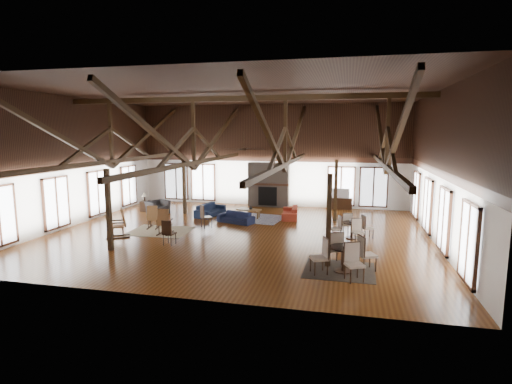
% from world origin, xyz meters
% --- Properties ---
extents(floor, '(16.00, 16.00, 0.00)m').
position_xyz_m(floor, '(0.00, 0.00, 0.00)').
color(floor, brown).
rests_on(floor, ground).
extents(ceiling, '(16.00, 14.00, 0.02)m').
position_xyz_m(ceiling, '(0.00, 0.00, 6.00)').
color(ceiling, black).
rests_on(ceiling, wall_back).
extents(wall_back, '(16.00, 0.02, 6.00)m').
position_xyz_m(wall_back, '(0.00, 7.00, 3.00)').
color(wall_back, white).
rests_on(wall_back, floor).
extents(wall_front, '(16.00, 0.02, 6.00)m').
position_xyz_m(wall_front, '(0.00, -7.00, 3.00)').
color(wall_front, white).
rests_on(wall_front, floor).
extents(wall_left, '(0.02, 14.00, 6.00)m').
position_xyz_m(wall_left, '(-8.00, 0.00, 3.00)').
color(wall_left, white).
rests_on(wall_left, floor).
extents(wall_right, '(0.02, 14.00, 6.00)m').
position_xyz_m(wall_right, '(8.00, 0.00, 3.00)').
color(wall_right, white).
rests_on(wall_right, floor).
extents(roof_truss, '(15.60, 14.07, 3.14)m').
position_xyz_m(roof_truss, '(0.00, 0.00, 4.03)').
color(roof_truss, '#301E0D').
rests_on(roof_truss, wall_back).
extents(post_grid, '(8.16, 7.16, 3.05)m').
position_xyz_m(post_grid, '(0.00, 0.00, 1.52)').
color(post_grid, '#301E0D').
rests_on(post_grid, floor).
extents(fireplace, '(2.50, 0.69, 2.60)m').
position_xyz_m(fireplace, '(0.00, 6.67, 1.29)').
color(fireplace, '#716256').
rests_on(fireplace, floor).
extents(ceiling_fan, '(1.60, 1.60, 0.75)m').
position_xyz_m(ceiling_fan, '(0.50, -1.00, 3.73)').
color(ceiling_fan, black).
rests_on(ceiling_fan, roof_truss).
extents(sofa_navy_front, '(1.94, 1.27, 0.53)m').
position_xyz_m(sofa_navy_front, '(-0.69, 1.95, 0.26)').
color(sofa_navy_front, black).
rests_on(sofa_navy_front, floor).
extents(sofa_navy_left, '(2.19, 1.16, 0.61)m').
position_xyz_m(sofa_navy_left, '(-2.49, 3.36, 0.30)').
color(sofa_navy_left, '#131D36').
rests_on(sofa_navy_left, floor).
extents(sofa_orange, '(2.04, 0.99, 0.57)m').
position_xyz_m(sofa_orange, '(1.72, 3.67, 0.29)').
color(sofa_orange, maroon).
rests_on(sofa_orange, floor).
extents(coffee_table, '(1.33, 0.92, 0.46)m').
position_xyz_m(coffee_table, '(-0.34, 3.17, 0.40)').
color(coffee_table, brown).
rests_on(coffee_table, floor).
extents(vase, '(0.24, 0.24, 0.19)m').
position_xyz_m(vase, '(-0.24, 3.13, 0.56)').
color(vase, '#B2B2B2').
rests_on(vase, coffee_table).
extents(armchair, '(1.36, 1.41, 0.70)m').
position_xyz_m(armchair, '(-5.43, 3.14, 0.35)').
color(armchair, '#2B2B2D').
rests_on(armchair, floor).
extents(side_table_lamp, '(0.42, 0.42, 1.08)m').
position_xyz_m(side_table_lamp, '(-6.43, 3.58, 0.41)').
color(side_table_lamp, black).
rests_on(side_table_lamp, floor).
extents(rocking_chair_a, '(0.60, 0.90, 1.07)m').
position_xyz_m(rocking_chair_a, '(-4.08, 0.01, 0.50)').
color(rocking_chair_a, '#935E37').
rests_on(rocking_chair_a, floor).
extents(rocking_chair_b, '(0.53, 0.90, 1.13)m').
position_xyz_m(rocking_chair_b, '(-3.09, -0.89, 0.53)').
color(rocking_chair_b, '#935E37').
rests_on(rocking_chair_b, floor).
extents(rocking_chair_c, '(1.07, 0.91, 1.23)m').
position_xyz_m(rocking_chair_c, '(-4.66, -1.73, 0.58)').
color(rocking_chair_c, '#935E37').
rests_on(rocking_chair_c, floor).
extents(side_chair_a, '(0.63, 0.63, 1.07)m').
position_xyz_m(side_chair_a, '(-1.81, 0.62, 0.62)').
color(side_chair_a, black).
rests_on(side_chair_a, floor).
extents(side_chair_b, '(0.47, 0.47, 1.00)m').
position_xyz_m(side_chair_b, '(-2.17, -2.45, 0.58)').
color(side_chair_b, black).
rests_on(side_chair_b, floor).
extents(cafe_table_near, '(2.15, 2.15, 1.12)m').
position_xyz_m(cafe_table_near, '(4.50, -3.95, 0.56)').
color(cafe_table_near, black).
rests_on(cafe_table_near, floor).
extents(cafe_table_far, '(1.85, 1.85, 0.95)m').
position_xyz_m(cafe_table_far, '(4.78, 0.22, 0.48)').
color(cafe_table_far, black).
rests_on(cafe_table_far, floor).
extents(cup_near, '(0.16, 0.16, 0.11)m').
position_xyz_m(cup_near, '(4.54, -3.93, 0.86)').
color(cup_near, '#B2B2B2').
rests_on(cup_near, cafe_table_near).
extents(cup_far, '(0.16, 0.16, 0.10)m').
position_xyz_m(cup_far, '(4.73, 0.32, 0.74)').
color(cup_far, '#B2B2B2').
rests_on(cup_far, cafe_table_far).
extents(tv_console, '(1.29, 0.48, 0.65)m').
position_xyz_m(tv_console, '(4.20, 6.75, 0.32)').
color(tv_console, black).
rests_on(tv_console, floor).
extents(television, '(0.97, 0.26, 0.55)m').
position_xyz_m(television, '(4.22, 6.75, 0.92)').
color(television, '#B2B2B2').
rests_on(television, tv_console).
extents(rug_tan, '(2.72, 2.18, 0.01)m').
position_xyz_m(rug_tan, '(-3.51, -0.42, 0.01)').
color(rug_tan, tan).
rests_on(rug_tan, floor).
extents(rug_navy, '(3.42, 2.76, 0.01)m').
position_xyz_m(rug_navy, '(-0.17, 3.18, 0.01)').
color(rug_navy, '#161A40').
rests_on(rug_navy, floor).
extents(rug_dark, '(2.25, 2.06, 0.01)m').
position_xyz_m(rug_dark, '(4.39, -3.84, 0.01)').
color(rug_dark, black).
rests_on(rug_dark, floor).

